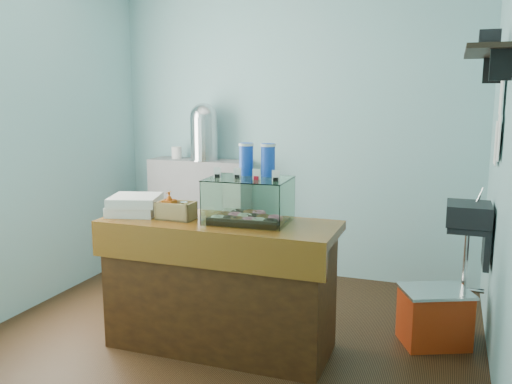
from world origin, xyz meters
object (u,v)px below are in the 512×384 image
at_px(coffee_urn, 204,130).
at_px(red_cooler, 434,317).
at_px(counter, 220,284).
at_px(display_case, 250,198).

xyz_separation_m(coffee_urn, red_cooler, (2.23, -1.00, -1.19)).
xyz_separation_m(counter, red_cooler, (1.39, 0.55, -0.26)).
relative_size(display_case, red_cooler, 0.99).
xyz_separation_m(counter, display_case, (0.20, 0.07, 0.60)).
relative_size(counter, red_cooler, 2.87).
relative_size(counter, coffee_urn, 2.89).
height_order(counter, red_cooler, counter).
bearing_deg(counter, red_cooler, 21.62).
xyz_separation_m(display_case, coffee_urn, (-1.03, 1.49, 0.33)).
distance_m(coffee_urn, red_cooler, 2.72).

